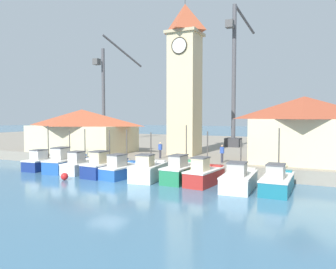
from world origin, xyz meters
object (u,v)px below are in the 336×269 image
(warehouse_left, at_px, (82,130))
(fishing_boat_left_outer, at_px, (66,163))
(fishing_boat_right_inner, at_px, (183,171))
(fishing_boat_right_outer, at_px, (204,175))
(fishing_boat_center, at_px, (122,169))
(fishing_boat_mid_right, at_px, (148,170))
(dock_worker_near_tower, at_px, (222,153))
(port_crane_far, at_px, (105,104))
(dock_worker_along_quay, at_px, (160,150))
(warehouse_right, at_px, (304,129))
(clock_tower, at_px, (185,76))
(fishing_boat_far_left, at_px, (44,162))
(fishing_boat_left_inner, at_px, (81,165))
(mooring_buoy, at_px, (64,176))
(port_crane_near, at_px, (234,92))
(fishing_boat_mid_left, at_px, (105,167))
(fishing_boat_end_right, at_px, (277,182))
(fishing_boat_far_right, at_px, (239,179))

(warehouse_left, bearing_deg, fishing_boat_left_outer, -62.34)
(fishing_boat_right_inner, bearing_deg, fishing_boat_right_outer, -16.65)
(fishing_boat_center, xyz_separation_m, fishing_boat_right_inner, (5.39, 0.73, 0.10))
(fishing_boat_mid_right, bearing_deg, dock_worker_near_tower, 45.56)
(port_crane_far, bearing_deg, dock_worker_along_quay, -41.63)
(fishing_boat_right_inner, relative_size, port_crane_far, 0.29)
(fishing_boat_right_outer, height_order, warehouse_right, warehouse_right)
(dock_worker_near_tower, bearing_deg, clock_tower, 141.26)
(port_crane_far, height_order, dock_worker_near_tower, port_crane_far)
(fishing_boat_far_left, distance_m, fishing_boat_mid_right, 12.22)
(warehouse_right, bearing_deg, dock_worker_near_tower, -156.47)
(fishing_boat_left_outer, height_order, dock_worker_near_tower, fishing_boat_left_outer)
(fishing_boat_left_inner, relative_size, mooring_buoy, 7.09)
(fishing_boat_center, height_order, dock_worker_along_quay, fishing_boat_center)
(warehouse_right, distance_m, port_crane_near, 16.58)
(warehouse_right, bearing_deg, fishing_boat_left_outer, -160.50)
(fishing_boat_right_inner, xyz_separation_m, port_crane_far, (-23.42, 21.44, 6.64))
(fishing_boat_mid_left, relative_size, fishing_boat_end_right, 0.97)
(fishing_boat_center, height_order, fishing_boat_end_right, fishing_boat_end_right)
(fishing_boat_mid_left, bearing_deg, clock_tower, 67.61)
(dock_worker_near_tower, bearing_deg, fishing_boat_far_right, -62.11)
(fishing_boat_left_outer, height_order, fishing_boat_left_inner, fishing_boat_left_inner)
(fishing_boat_mid_right, bearing_deg, clock_tower, 93.81)
(fishing_boat_left_outer, bearing_deg, fishing_boat_end_right, -0.91)
(fishing_boat_left_outer, xyz_separation_m, fishing_boat_mid_left, (4.95, -0.38, -0.02))
(fishing_boat_mid_right, bearing_deg, fishing_boat_end_right, 0.79)
(clock_tower, bearing_deg, fishing_boat_mid_right, -86.19)
(fishing_boat_left_outer, distance_m, fishing_boat_left_inner, 2.02)
(fishing_boat_far_left, height_order, fishing_boat_far_right, fishing_boat_far_left)
(fishing_boat_left_inner, xyz_separation_m, fishing_boat_center, (4.78, -0.27, 0.00))
(fishing_boat_end_right, bearing_deg, port_crane_near, 111.95)
(fishing_boat_mid_right, distance_m, mooring_buoy, 7.02)
(port_crane_far, bearing_deg, warehouse_left, -62.86)
(fishing_boat_far_left, relative_size, fishing_boat_right_outer, 1.08)
(fishing_boat_right_inner, relative_size, mooring_buoy, 8.48)
(mooring_buoy, height_order, dock_worker_near_tower, dock_worker_near_tower)
(fishing_boat_mid_right, height_order, port_crane_far, port_crane_far)
(warehouse_left, bearing_deg, mooring_buoy, -56.90)
(fishing_boat_far_left, bearing_deg, dock_worker_along_quay, 24.24)
(port_crane_far, xyz_separation_m, dock_worker_near_tower, (25.54, -17.28, -5.48))
(fishing_boat_left_inner, bearing_deg, dock_worker_along_quay, 39.88)
(warehouse_right, bearing_deg, port_crane_far, 155.94)
(fishing_boat_end_right, distance_m, dock_worker_along_quay, 12.92)
(fishing_boat_mid_right, distance_m, clock_tower, 12.96)
(warehouse_right, xyz_separation_m, port_crane_far, (-32.21, 14.38, 3.26))
(fishing_boat_end_right, bearing_deg, fishing_boat_left_inner, 179.31)
(fishing_boat_mid_left, height_order, fishing_boat_right_inner, fishing_boat_right_inner)
(port_crane_far, bearing_deg, dock_worker_near_tower, -34.08)
(fishing_boat_center, height_order, warehouse_left, warehouse_left)
(dock_worker_along_quay, bearing_deg, fishing_boat_mid_left, -119.42)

